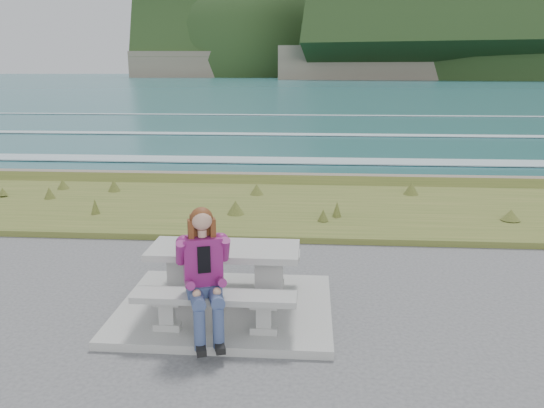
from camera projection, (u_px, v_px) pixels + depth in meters
name	position (u px, v px, depth m)	size (l,w,h in m)	color
concrete_slab	(226.00, 308.00, 6.57)	(2.60, 2.10, 0.10)	gray
picnic_table	(224.00, 260.00, 6.41)	(1.80, 0.75, 0.75)	gray
bench_landward	(215.00, 302.00, 5.79)	(1.80, 0.35, 0.45)	gray
bench_seaward	(233.00, 258.00, 7.15)	(1.80, 0.35, 0.45)	gray
grass_verge	(263.00, 210.00, 11.41)	(160.00, 4.50, 0.22)	#40531F
shore_drop	(273.00, 182.00, 14.22)	(160.00, 0.80, 2.20)	#695A4E
ocean	(294.00, 152.00, 31.27)	(1600.00, 1600.00, 0.09)	#215960
seated_woman	(205.00, 292.00, 5.63)	(0.58, 0.79, 1.42)	navy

